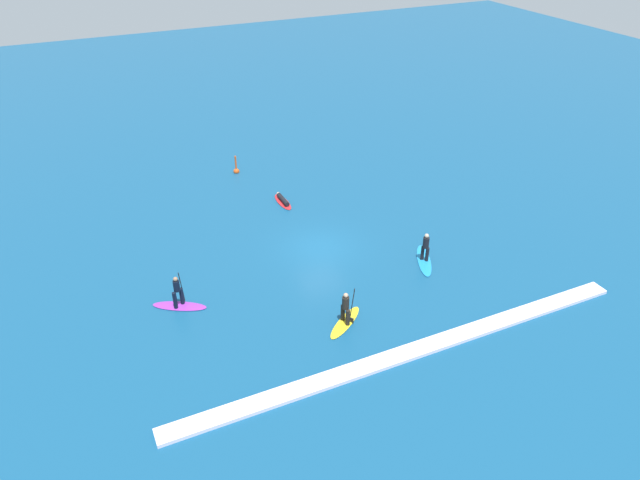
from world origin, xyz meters
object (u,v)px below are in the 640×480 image
object	(u,v)px
surfer_on_purple_board	(179,299)
surfer_on_red_board	(283,200)
marker_buoy	(236,170)
surfer_on_yellow_board	(345,315)
surfer_on_blue_board	(425,254)

from	to	relation	value
surfer_on_purple_board	surfer_on_red_board	bearing A→B (deg)	72.91
marker_buoy	surfer_on_yellow_board	bearing A→B (deg)	-91.69
surfer_on_yellow_board	surfer_on_red_board	xyz separation A→B (m)	(1.89, 12.81, -0.35)
surfer_on_yellow_board	marker_buoy	world-z (taller)	surfer_on_yellow_board
surfer_on_red_board	surfer_on_blue_board	size ratio (longest dim) A/B	0.76
surfer_on_purple_board	surfer_on_red_board	xyz separation A→B (m)	(8.85, 8.15, -0.33)
surfer_on_yellow_board	marker_buoy	distance (m)	18.51
surfer_on_red_board	marker_buoy	distance (m)	5.85
surfer_on_purple_board	surfer_on_red_board	world-z (taller)	surfer_on_purple_board
surfer_on_red_board	surfer_on_blue_board	distance (m)	10.86
surfer_on_yellow_board	marker_buoy	size ratio (longest dim) A/B	1.86
surfer_on_blue_board	marker_buoy	xyz separation A→B (m)	(-5.93, 15.53, -0.24)
surfer_on_purple_board	marker_buoy	bearing A→B (deg)	91.81
surfer_on_yellow_board	surfer_on_blue_board	distance (m)	7.12
surfer_on_purple_board	surfer_on_blue_board	size ratio (longest dim) A/B	0.87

